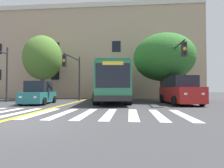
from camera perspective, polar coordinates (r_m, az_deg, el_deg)
The scene contains 12 objects.
ground_plane at distance 7.08m, azimuth -27.16°, elevation -11.58°, with size 120.00×120.00×0.00m, color #38383A.
crosswalk at distance 9.56m, azimuth -18.92°, elevation -8.99°, with size 13.43×4.13×0.01m.
lane_line_yellow_inner at distance 23.23m, azimuth -7.36°, elevation -4.64°, with size 0.12×36.00×0.01m, color gold.
lane_line_yellow_outer at distance 23.20m, azimuth -6.98°, elevation -4.65°, with size 0.12×36.00×0.01m, color gold.
city_bus at distance 16.74m, azimuth -0.05°, elevation 0.35°, with size 3.72×10.75×3.32m.
car_teal_near_lane at distance 15.60m, azimuth -22.76°, elevation -2.92°, with size 2.30×4.13×1.87m.
car_red_far_lane at distance 15.20m, azimuth 21.25°, elevation -2.14°, with size 2.60×4.99×2.26m.
traffic_light_near_corner at distance 15.08m, azimuth 20.28°, elevation 6.83°, with size 0.34×3.67×5.18m.
traffic_light_overhead at distance 16.95m, azimuth -12.54°, elevation 4.81°, with size 0.48×4.00×4.59m.
street_tree_curbside_large at distance 18.34m, azimuth 16.43°, elevation 8.22°, with size 8.36×8.42×6.73m.
street_tree_curbside_small at distance 21.53m, azimuth -21.68°, elevation 7.91°, with size 4.46×4.22×7.29m.
building_facade at distance 26.96m, azimuth -6.78°, elevation 9.22°, with size 30.18×7.76×12.57m.
Camera 1 is at (3.68, -5.92, 1.25)m, focal length 28.00 mm.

